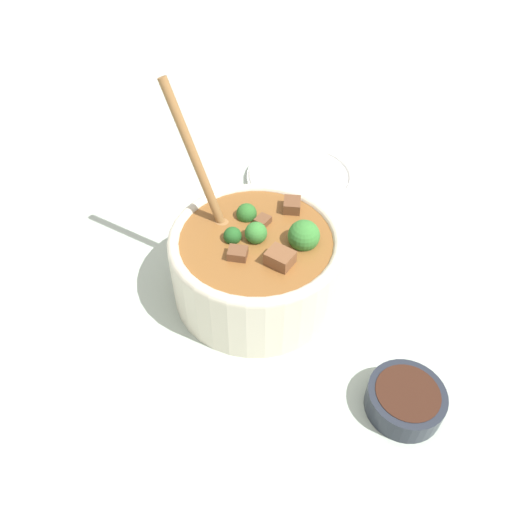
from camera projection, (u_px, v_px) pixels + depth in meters
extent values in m
plane|color=#ADBCAD|center=(256.00, 290.00, 0.73)|extent=(4.00, 4.00, 0.00)
cylinder|color=beige|center=(256.00, 266.00, 0.70)|extent=(0.24, 0.24, 0.10)
torus|color=beige|center=(256.00, 240.00, 0.66)|extent=(0.24, 0.24, 0.02)
cylinder|color=brown|center=(256.00, 257.00, 0.68)|extent=(0.21, 0.21, 0.07)
sphere|color=#387F33|center=(259.00, 233.00, 0.65)|extent=(0.03, 0.03, 0.03)
cylinder|color=#6B9956|center=(258.00, 244.00, 0.67)|extent=(0.01, 0.01, 0.01)
sphere|color=#235B23|center=(233.00, 236.00, 0.65)|extent=(0.02, 0.02, 0.02)
cylinder|color=#6B9956|center=(233.00, 245.00, 0.67)|extent=(0.01, 0.01, 0.01)
sphere|color=#387F33|center=(304.00, 236.00, 0.65)|extent=(0.04, 0.04, 0.04)
cylinder|color=#6B9956|center=(302.00, 252.00, 0.67)|extent=(0.01, 0.01, 0.02)
sphere|color=#2D6B28|center=(247.00, 214.00, 0.69)|extent=(0.03, 0.03, 0.03)
cylinder|color=#6B9956|center=(247.00, 225.00, 0.70)|extent=(0.01, 0.01, 0.01)
cube|color=brown|center=(280.00, 260.00, 0.62)|extent=(0.04, 0.04, 0.02)
cube|color=brown|center=(238.00, 255.00, 0.63)|extent=(0.03, 0.02, 0.02)
cube|color=brown|center=(292.00, 206.00, 0.70)|extent=(0.03, 0.03, 0.02)
cube|color=brown|center=(265.00, 223.00, 0.68)|extent=(0.02, 0.02, 0.02)
ellipsoid|color=olive|center=(222.00, 224.00, 0.69)|extent=(0.04, 0.03, 0.01)
cylinder|color=olive|center=(194.00, 157.00, 0.64)|extent=(0.09, 0.04, 0.19)
cylinder|color=#232833|center=(405.00, 400.00, 0.59)|extent=(0.09, 0.09, 0.03)
cylinder|color=#381E14|center=(407.00, 395.00, 0.58)|extent=(0.08, 0.08, 0.01)
cylinder|color=white|center=(301.00, 178.00, 0.92)|extent=(0.20, 0.20, 0.01)
torus|color=white|center=(301.00, 175.00, 0.92)|extent=(0.19, 0.19, 0.01)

